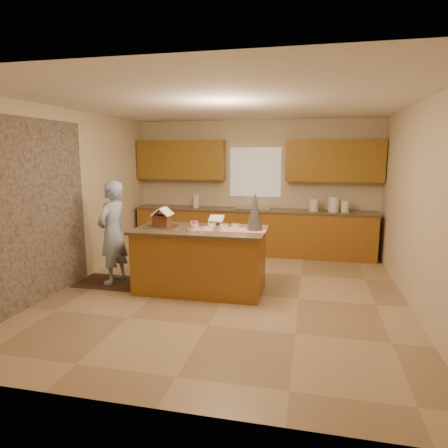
{
  "coord_description": "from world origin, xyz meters",
  "views": [
    {
      "loc": [
        1.16,
        -5.44,
        2.03
      ],
      "look_at": [
        -0.1,
        0.2,
        1.0
      ],
      "focal_mm": 31.77,
      "sensor_mm": 36.0,
      "label": 1
    }
  ],
  "objects_px": {
    "island_base": "(200,261)",
    "gingerbread_house": "(162,219)",
    "tinsel_tree": "(255,211)",
    "boy": "(113,233)"
  },
  "relations": [
    {
      "from": "island_base",
      "to": "boy",
      "type": "relative_size",
      "value": 1.15
    },
    {
      "from": "tinsel_tree",
      "to": "boy",
      "type": "height_order",
      "value": "boy"
    },
    {
      "from": "island_base",
      "to": "gingerbread_house",
      "type": "relative_size",
      "value": 6.38
    },
    {
      "from": "island_base",
      "to": "gingerbread_house",
      "type": "bearing_deg",
      "value": -174.81
    },
    {
      "from": "island_base",
      "to": "boy",
      "type": "height_order",
      "value": "boy"
    },
    {
      "from": "island_base",
      "to": "gingerbread_house",
      "type": "distance_m",
      "value": 0.84
    },
    {
      "from": "tinsel_tree",
      "to": "boy",
      "type": "bearing_deg",
      "value": -179.09
    },
    {
      "from": "island_base",
      "to": "boy",
      "type": "xyz_separation_m",
      "value": [
        -1.42,
        0.02,
        0.37
      ]
    },
    {
      "from": "island_base",
      "to": "tinsel_tree",
      "type": "height_order",
      "value": "tinsel_tree"
    },
    {
      "from": "island_base",
      "to": "gingerbread_house",
      "type": "xyz_separation_m",
      "value": [
        -0.56,
        -0.06,
        0.63
      ]
    }
  ]
}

